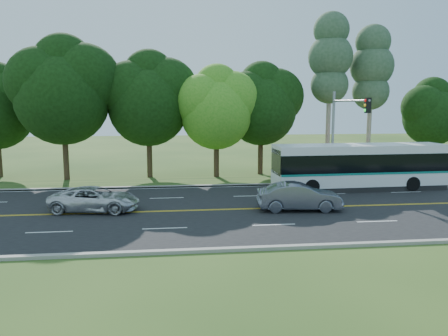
{
  "coord_description": "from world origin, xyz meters",
  "views": [
    {
      "loc": [
        -5.51,
        -24.55,
        6.13
      ],
      "look_at": [
        -2.42,
        2.0,
        2.16
      ],
      "focal_mm": 35.0,
      "sensor_mm": 36.0,
      "label": 1
    }
  ],
  "objects": [
    {
      "name": "sedan",
      "position": [
        1.62,
        -0.65,
        0.81
      ],
      "size": [
        4.93,
        2.11,
        1.58
      ],
      "primitive_type": "imported",
      "rotation": [
        0.0,
        0.0,
        1.48
      ],
      "color": "slate",
      "rests_on": "road"
    },
    {
      "name": "curb_south",
      "position": [
        0.0,
        -7.15,
        0.07
      ],
      "size": [
        60.0,
        0.3,
        0.15
      ],
      "primitive_type": "cube",
      "color": "gray",
      "rests_on": "ground"
    },
    {
      "name": "ground",
      "position": [
        0.0,
        0.0,
        0.0
      ],
      "size": [
        120.0,
        120.0,
        0.0
      ],
      "primitive_type": "plane",
      "color": "#254416",
      "rests_on": "ground"
    },
    {
      "name": "road",
      "position": [
        0.0,
        0.0,
        0.01
      ],
      "size": [
        60.0,
        14.0,
        0.02
      ],
      "primitive_type": "cube",
      "color": "black",
      "rests_on": "ground"
    },
    {
      "name": "suv",
      "position": [
        -10.02,
        0.5,
        0.72
      ],
      "size": [
        5.27,
        2.97,
        1.39
      ],
      "primitive_type": "imported",
      "rotation": [
        0.0,
        0.0,
        1.43
      ],
      "color": "silver",
      "rests_on": "road"
    },
    {
      "name": "transit_bus",
      "position": [
        7.64,
        4.94,
        1.61
      ],
      "size": [
        12.35,
        3.04,
        3.21
      ],
      "rotation": [
        0.0,
        0.0,
        0.03
      ],
      "color": "white",
      "rests_on": "road"
    },
    {
      "name": "bougainvillea_hedge",
      "position": [
        7.18,
        8.15,
        0.72
      ],
      "size": [
        9.5,
        2.25,
        1.5
      ],
      "color": "maroon",
      "rests_on": "ground"
    },
    {
      "name": "traffic_signal",
      "position": [
        6.49,
        5.4,
        4.67
      ],
      "size": [
        0.42,
        6.1,
        7.0
      ],
      "color": "gray",
      "rests_on": "ground"
    },
    {
      "name": "lane_markings",
      "position": [
        -0.09,
        0.0,
        0.02
      ],
      "size": [
        57.6,
        13.82,
        0.0
      ],
      "color": "gold",
      "rests_on": "road"
    },
    {
      "name": "tree_row",
      "position": [
        -5.15,
        12.13,
        6.73
      ],
      "size": [
        44.7,
        9.1,
        13.84
      ],
      "color": "#321C16",
      "rests_on": "ground"
    },
    {
      "name": "curb_north",
      "position": [
        0.0,
        7.15,
        0.07
      ],
      "size": [
        60.0,
        0.3,
        0.15
      ],
      "primitive_type": "cube",
      "color": "gray",
      "rests_on": "ground"
    },
    {
      "name": "grass_verge",
      "position": [
        0.0,
        9.0,
        0.05
      ],
      "size": [
        60.0,
        4.0,
        0.1
      ],
      "primitive_type": "cube",
      "color": "#254416",
      "rests_on": "ground"
    }
  ]
}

